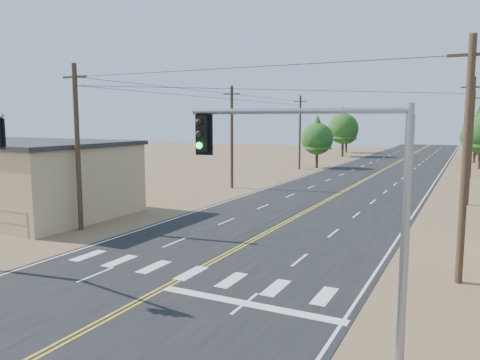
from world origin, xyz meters
The scene contains 14 objects.
ground centered at (0.00, 0.00, 0.00)m, with size 220.00×220.00×0.00m, color olive.
road centered at (0.00, 30.00, 0.01)m, with size 15.00×200.00×0.02m, color black.
utility_pole_left_near centered at (-10.50, 12.00, 5.12)m, with size 1.80×0.30×10.00m.
utility_pole_left_mid centered at (-10.50, 32.00, 5.12)m, with size 1.80×0.30×10.00m.
utility_pole_left_far centered at (-10.50, 52.00, 5.12)m, with size 1.80×0.30×10.00m.
utility_pole_right_near centered at (10.50, 12.00, 5.12)m, with size 1.80×0.30×10.00m.
utility_pole_right_mid centered at (10.50, 32.00, 5.12)m, with size 1.80×0.30×10.00m.
utility_pole_right_far centered at (10.50, 52.00, 5.12)m, with size 1.80×0.30×10.00m.
signal_mast_right centered at (7.54, 3.70, 4.82)m, with size 6.03×1.33×7.11m.
tree_left_near centered at (-9.00, 55.08, 4.55)m, with size 4.46×4.46×7.44m.
tree_left_mid centered at (-10.97, 77.25, 5.69)m, with size 5.58×5.58×9.31m.
tree_left_far centered at (-12.97, 88.12, 4.36)m, with size 4.28×4.28×7.13m.
tree_right_mid centered at (10.93, 73.86, 4.66)m, with size 4.57×4.57×7.61m.
tree_right_far centered at (11.33, 91.67, 5.76)m, with size 5.65×5.65×9.41m.
Camera 1 is at (10.76, -8.71, 6.66)m, focal length 35.00 mm.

